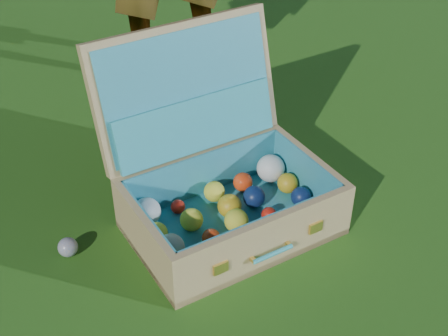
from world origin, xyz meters
TOP-DOWN VIEW (x-y plane):
  - ground at (0.00, 0.00)m, footprint 60.00×60.00m
  - stray_ball at (-0.42, -0.12)m, footprint 0.06×0.06m
  - suitcase at (0.07, -0.07)m, footprint 0.73×0.69m

SIDE VIEW (x-z plane):
  - ground at x=0.00m, z-range 0.00..0.00m
  - stray_ball at x=-0.42m, z-range 0.00..0.06m
  - suitcase at x=0.07m, z-range -0.13..0.45m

